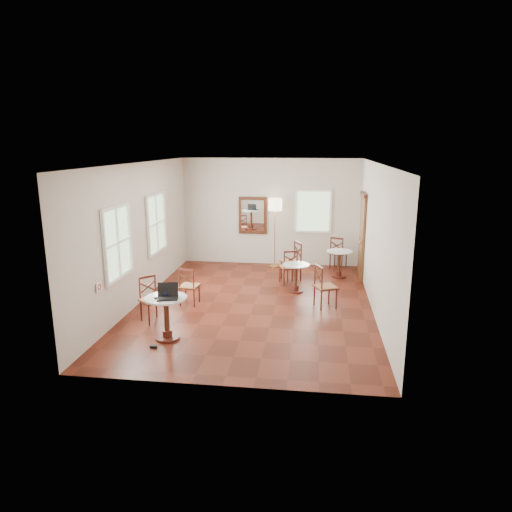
{
  "coord_description": "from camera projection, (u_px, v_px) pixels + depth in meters",
  "views": [
    {
      "loc": [
        1.24,
        -9.36,
        3.39
      ],
      "look_at": [
        0.0,
        0.3,
        1.0
      ],
      "focal_mm": 32.28,
      "sensor_mm": 36.0,
      "label": 1
    }
  ],
  "objects": [
    {
      "name": "room_shell",
      "position": [
        253.0,
        216.0,
        9.8
      ],
      "size": [
        5.02,
        7.02,
        3.01
      ],
      "color": "beige",
      "rests_on": "ground"
    },
    {
      "name": "floor_lamp",
      "position": [
        275.0,
        209.0,
        12.6
      ],
      "size": [
        0.38,
        0.38,
        1.93
      ],
      "color": "#BF8C3F",
      "rests_on": "ground"
    },
    {
      "name": "chair_near_a",
      "position": [
        189.0,
        286.0,
        9.86
      ],
      "size": [
        0.42,
        0.42,
        0.84
      ],
      "rotation": [
        0.0,
        0.0,
        3.04
      ],
      "color": "#491A12",
      "rests_on": "ground"
    },
    {
      "name": "cafe_table_mid",
      "position": [
        296.0,
        275.0,
        10.72
      ],
      "size": [
        0.63,
        0.63,
        0.67
      ],
      "color": "#491A12",
      "rests_on": "ground"
    },
    {
      "name": "chair_near_b",
      "position": [
        152.0,
        299.0,
        8.94
      ],
      "size": [
        0.58,
        0.58,
        0.89
      ],
      "rotation": [
        0.0,
        0.0,
        0.83
      ],
      "color": "#491A12",
      "rests_on": "ground"
    },
    {
      "name": "chair_back_a",
      "position": [
        338.0,
        253.0,
        12.71
      ],
      "size": [
        0.55,
        0.55,
        0.91
      ],
      "rotation": [
        0.0,
        0.0,
        2.72
      ],
      "color": "#491A12",
      "rests_on": "ground"
    },
    {
      "name": "water_glass",
      "position": [
        168.0,
        295.0,
        7.98
      ],
      "size": [
        0.06,
        0.06,
        0.1
      ],
      "primitive_type": "cylinder",
      "color": "white",
      "rests_on": "cafe_table_near"
    },
    {
      "name": "cafe_table_near",
      "position": [
        166.0,
        313.0,
        8.08
      ],
      "size": [
        0.74,
        0.74,
        0.78
      ],
      "color": "#491A12",
      "rests_on": "ground"
    },
    {
      "name": "ground",
      "position": [
        254.0,
        304.0,
        9.98
      ],
      "size": [
        7.0,
        7.0,
        0.0
      ],
      "primitive_type": "plane",
      "color": "#561B0E",
      "rests_on": "ground"
    },
    {
      "name": "chair_back_b",
      "position": [
        292.0,
        261.0,
        11.66
      ],
      "size": [
        0.61,
        0.61,
        0.97
      ],
      "rotation": [
        0.0,
        0.0,
        -1.06
      ],
      "color": "#491A12",
      "rests_on": "ground"
    },
    {
      "name": "mouse",
      "position": [
        156.0,
        298.0,
        7.92
      ],
      "size": [
        0.09,
        0.06,
        0.03
      ],
      "primitive_type": "ellipsoid",
      "rotation": [
        0.0,
        0.0,
        0.01
      ],
      "color": "black",
      "rests_on": "cafe_table_near"
    },
    {
      "name": "laptop",
      "position": [
        168.0,
        294.0,
        7.96
      ],
      "size": [
        0.41,
        0.37,
        0.25
      ],
      "rotation": [
        0.0,
        0.0,
        0.23
      ],
      "color": "black",
      "rests_on": "cafe_table_near"
    },
    {
      "name": "chair_mid_b",
      "position": [
        325.0,
        286.0,
        9.68
      ],
      "size": [
        0.56,
        0.56,
        0.92
      ],
      "rotation": [
        0.0,
        0.0,
        2.0
      ],
      "color": "#491A12",
      "rests_on": "ground"
    },
    {
      "name": "navy_mug",
      "position": [
        165.0,
        295.0,
        8.01
      ],
      "size": [
        0.1,
        0.07,
        0.08
      ],
      "color": "black",
      "rests_on": "cafe_table_near"
    },
    {
      "name": "power_adapter",
      "position": [
        153.0,
        347.0,
        7.83
      ],
      "size": [
        0.11,
        0.07,
        0.04
      ],
      "primitive_type": "cube",
      "color": "black",
      "rests_on": "ground"
    },
    {
      "name": "cafe_table_back",
      "position": [
        339.0,
        261.0,
        11.91
      ],
      "size": [
        0.66,
        0.66,
        0.7
      ],
      "color": "#491A12",
      "rests_on": "ground"
    },
    {
      "name": "chair_mid_a",
      "position": [
        289.0,
        267.0,
        11.33
      ],
      "size": [
        0.53,
        0.53,
        0.87
      ],
      "rotation": [
        0.0,
        0.0,
        3.54
      ],
      "color": "#491A12",
      "rests_on": "ground"
    }
  ]
}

